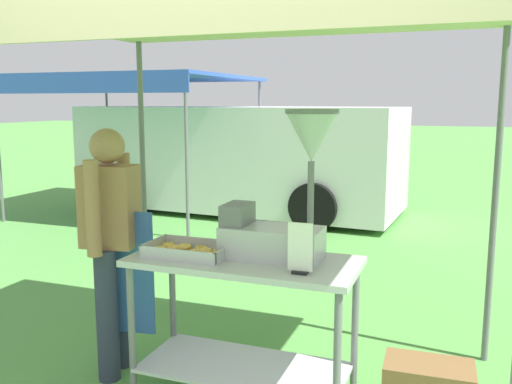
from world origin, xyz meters
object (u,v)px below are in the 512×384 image
Objects in this scene: donut_cart at (244,301)px; neighbour_tent at (135,80)px; vendor at (112,239)px; stall_canopy at (249,21)px; menu_sign at (300,252)px; donut_fryer at (285,200)px; donut_tray at (189,251)px; van_white at (240,157)px.

donut_cart is 6.21m from neighbour_tent.
vendor is at bearing 174.45° from donut_cart.
donut_cart is at bearing -90.00° from stall_canopy.
neighbour_tent is at bearing 120.61° from vendor.
neighbour_tent reaches higher than vendor.
menu_sign is 0.17× the size of vendor.
stall_canopy is at bearing -51.54° from neighbour_tent.
donut_fryer is at bearing 124.78° from menu_sign.
vendor is at bearing 178.67° from donut_fryer.
donut_cart is 1.55× the size of donut_fryer.
donut_fryer is (0.54, 0.11, 0.32)m from donut_tray.
donut_fryer is at bearing -1.33° from vendor.
van_white is (-1.95, 5.56, -0.04)m from donut_tray.
donut_tray is (-0.32, -0.05, 0.27)m from donut_cart.
donut_tray is at bearing -54.88° from neighbour_tent.
donut_fryer is 6.19m from neighbour_tent.
neighbour_tent reaches higher than donut_fryer.
stall_canopy reaches higher than donut_cart.
van_white reaches higher than donut_cart.
van_white is at bearing 109.29° from donut_tray.
vendor is at bearing -59.39° from neighbour_tent.
vendor reaches higher than donut_tray.
neighbour_tent is (-3.71, 4.67, -0.11)m from stall_canopy.
neighbour_tent is at bearing 127.88° from donut_cart.
stall_canopy is at bearing 145.50° from menu_sign.
donut_tray is 0.64m from donut_fryer.
stall_canopy is 1.28m from menu_sign.
donut_tray is at bearing 170.86° from menu_sign.
donut_fryer is (0.22, 0.06, 0.59)m from donut_cart.
vendor is at bearing 167.37° from donut_tray.
stall_canopy is 3.46× the size of donut_fryer.
donut_fryer reaches higher than donut_cart.
stall_canopy is at bearing -67.26° from van_white.
donut_tray is 0.30× the size of vendor.
neighbour_tent is (-1.44, -0.75, 1.22)m from van_white.
van_white is 2.03m from neighbour_tent.
menu_sign is (0.70, -0.11, 0.09)m from donut_tray.
donut_fryer is 3.12× the size of menu_sign.
stall_canopy is 0.88× the size of neighbour_tent.
menu_sign is 6.26m from van_white.
vendor is (-1.16, 0.03, -0.33)m from donut_fryer.
neighbour_tent is at bearing 129.66° from menu_sign.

